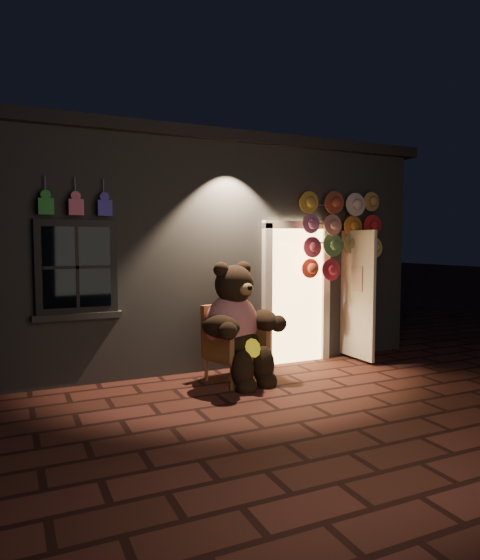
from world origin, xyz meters
TOP-DOWN VIEW (x-y plane):
  - ground at (0.00, 0.00)m, footprint 60.00×60.00m
  - shop_building at (0.00, 3.99)m, footprint 7.30×5.95m
  - wicker_armchair at (0.01, 0.91)m, footprint 0.84×0.80m
  - teddy_bear at (0.03, 0.78)m, footprint 1.18×1.07m
  - hat_rack at (2.04, 1.28)m, footprint 1.50×0.22m

SIDE VIEW (x-z plane):
  - ground at x=0.00m, z-range 0.00..0.00m
  - wicker_armchair at x=0.01m, z-range 0.00..1.02m
  - teddy_bear at x=0.03m, z-range -0.08..1.61m
  - shop_building at x=0.00m, z-range -0.02..3.49m
  - hat_rack at x=2.04m, z-range 0.70..3.36m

